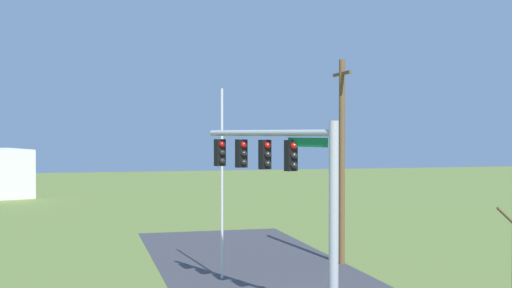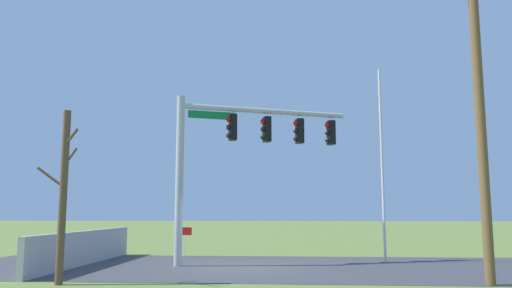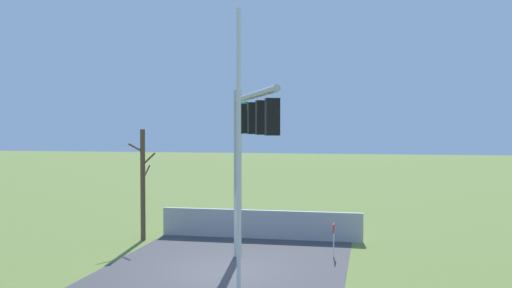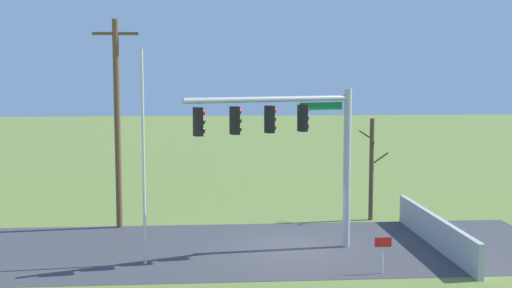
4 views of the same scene
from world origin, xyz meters
TOP-DOWN VIEW (x-y plane):
  - ground_plane at (0.00, 0.00)m, footprint 160.00×160.00m
  - road_surface at (-4.00, 0.00)m, footprint 28.00×8.00m
  - sidewalk_corner at (3.08, -0.03)m, footprint 6.00×6.00m
  - retaining_fence at (5.47, -0.20)m, footprint 0.20×8.50m
  - signal_mast at (0.04, -0.84)m, footprint 6.18×2.64m
  - flagpole at (-5.31, -1.78)m, footprint 0.10×0.10m
  - utility_pole at (-6.92, 3.82)m, footprint 1.90×0.26m
  - bare_tree at (4.17, 4.47)m, footprint 1.27×1.02m
  - open_sign at (2.58, -3.44)m, footprint 0.56×0.04m

SIDE VIEW (x-z plane):
  - ground_plane at x=0.00m, z-range 0.00..0.00m
  - sidewalk_corner at x=3.08m, z-range 0.00..0.01m
  - road_surface at x=-4.00m, z-range 0.00..0.01m
  - retaining_fence at x=5.47m, z-range 0.00..1.19m
  - open_sign at x=2.58m, z-range 0.30..1.52m
  - bare_tree at x=4.17m, z-range 0.06..4.64m
  - flagpole at x=-5.31m, z-range 0.00..7.38m
  - signal_mast at x=0.04m, z-range 1.35..7.35m
  - utility_pole at x=-6.92m, z-range 0.17..8.98m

